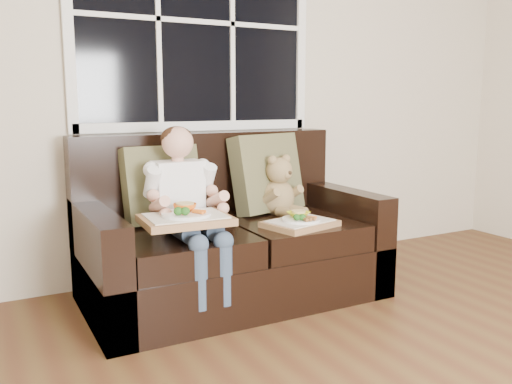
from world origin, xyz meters
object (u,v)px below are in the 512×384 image
teddy_bear (279,190)px  tray_right (300,222)px  tray_left (186,217)px  child (185,196)px  loveseat (228,244)px

teddy_bear → tray_right: 0.39m
tray_right → tray_left: bearing=167.3°
child → tray_left: (-0.07, -0.21, -0.07)m
loveseat → child: size_ratio=1.94×
loveseat → teddy_bear: loveseat is taller
tray_right → teddy_bear: bearing=65.1°
child → tray_right: child is taller
child → teddy_bear: (0.69, 0.17, -0.04)m
tray_right → child: bearing=148.6°
loveseat → tray_right: 0.47m
tray_left → child: bearing=73.2°
teddy_bear → tray_left: 0.85m
loveseat → tray_right: loveseat is taller
loveseat → tray_left: loveseat is taller
teddy_bear → tray_right: bearing=-114.5°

